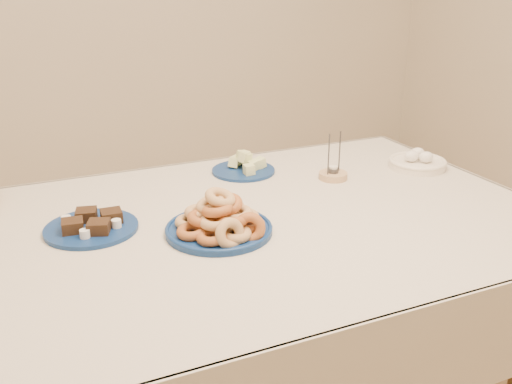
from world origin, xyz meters
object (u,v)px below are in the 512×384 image
Objects in this scene: donut_platter at (220,222)px; melon_plate at (244,166)px; candle_holder at (333,174)px; egg_bowl at (418,162)px; brownie_plate at (92,226)px; dining_table at (249,253)px.

donut_platter is 1.31× the size of melon_plate.
melon_plate is 0.31m from candle_holder.
candle_holder is at bearing 26.18° from donut_platter.
candle_holder reaches higher than egg_bowl.
candle_holder is 0.33m from egg_bowl.
donut_platter is 0.34m from brownie_plate.
egg_bowl is (1.13, 0.06, 0.01)m from brownie_plate.
brownie_plate is at bearing -176.93° from egg_bowl.
dining_table is 7.35× the size of melon_plate.
dining_table is at bearing 26.53° from donut_platter.
candle_holder is at bearing -37.84° from melon_plate.
donut_platter is 0.50m from melon_plate.
dining_table is 0.75m from egg_bowl.
egg_bowl reaches higher than brownie_plate.
egg_bowl is at bearing 13.04° from dining_table.
candle_holder is at bearing 6.04° from brownie_plate.
egg_bowl is (0.33, -0.02, 0.01)m from candle_holder.
donut_platter is (-0.10, -0.05, 0.14)m from dining_table.
donut_platter reaches higher than brownie_plate.
melon_plate is at bearing 142.16° from candle_holder.
melon_plate is 1.47× the size of candle_holder.
donut_platter is at bearing -153.82° from candle_holder.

